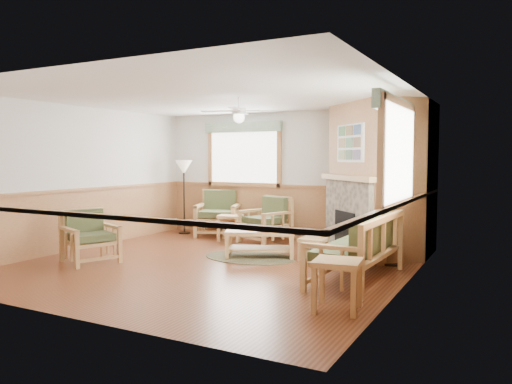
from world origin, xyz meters
The scene contains 24 objects.
floor centered at (0.00, 0.00, -0.01)m, with size 6.00×6.00×0.01m, color brown.
ceiling centered at (0.00, 0.00, 2.70)m, with size 6.00×6.00×0.01m, color white.
wall_back centered at (0.00, 3.00, 1.35)m, with size 6.00×0.02×2.70m, color silver.
wall_front centered at (0.00, -3.00, 1.35)m, with size 6.00×0.02×2.70m, color silver.
wall_left centered at (-3.00, 0.00, 1.35)m, with size 0.02×6.00×2.70m, color silver.
wall_right centered at (3.00, 0.00, 1.35)m, with size 0.02×6.00×2.70m, color silver.
wainscot centered at (0.00, 0.00, 0.55)m, with size 6.00×6.00×1.10m, color #A57043, non-canonical shape.
fireplace centered at (2.05, 2.05, 1.35)m, with size 2.20×2.20×2.70m, color #A57043, non-canonical shape.
window_back centered at (-1.10, 2.96, 2.53)m, with size 1.90×0.16×1.50m, color white, non-canonical shape.
window_right centered at (2.96, -0.20, 2.53)m, with size 0.16×1.90×1.50m, color white, non-canonical shape.
ceiling_fan centered at (0.30, 0.30, 2.66)m, with size 1.24×1.24×0.36m, color white, non-canonical shape.
sofa centered at (2.33, 0.09, 0.46)m, with size 0.83×2.02×0.93m, color tan, non-canonical shape.
armchair_back_left centered at (-1.53, 2.55, 0.50)m, with size 0.90×0.90×1.01m, color tan, non-canonical shape.
armchair_back_right centered at (-0.25, 2.33, 0.46)m, with size 0.82×0.82×0.92m, color tan, non-canonical shape.
armchair_left centered at (-1.90, -0.81, 0.43)m, with size 0.77×0.77×0.87m, color tan, non-canonical shape.
coffee_table centered at (0.38, 0.89, 0.24)m, with size 1.18×0.59×0.47m, color tan, non-canonical shape.
end_table_chairs centered at (-0.97, 2.14, 0.27)m, with size 0.48×0.46×0.53m, color tan, non-canonical shape.
end_table_sofa centered at (2.55, -1.39, 0.29)m, with size 0.52×0.50×0.58m, color tan, non-canonical shape.
footstool centered at (1.29, 1.11, 0.19)m, with size 0.43×0.43×0.37m, color tan, non-canonical shape.
braided_rug centered at (0.25, 0.75, 0.01)m, with size 1.64×1.64×0.01m, color #4B492F.
floor_lamp_left centered at (-2.38, 2.47, 0.84)m, with size 0.38×0.38×1.68m, color black, non-canonical shape.
floor_lamp_right centered at (2.55, 1.31, 0.88)m, with size 0.40×0.40×1.76m, color black, non-canonical shape.
book_red centered at (0.53, 0.84, 0.50)m, with size 0.22×0.30×0.03m, color maroon.
book_dark centered at (0.23, 0.96, 0.50)m, with size 0.20×0.27×0.03m, color black.
Camera 1 is at (4.33, -6.73, 1.74)m, focal length 35.00 mm.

